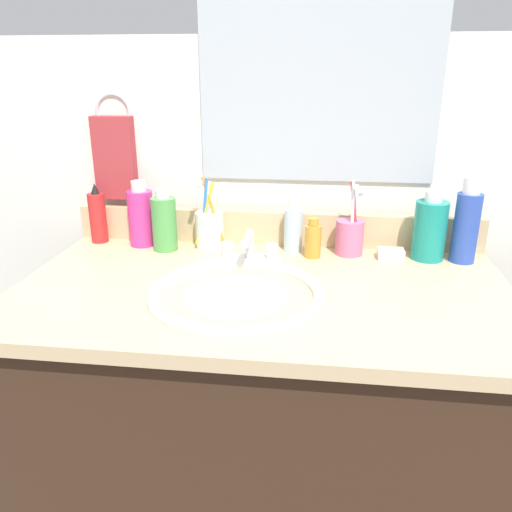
# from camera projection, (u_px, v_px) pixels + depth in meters

# --- Properties ---
(vanity_cabinet) EXTENTS (1.04, 0.56, 0.74)m
(vanity_cabinet) POSITION_uv_depth(u_px,v_px,m) (262.00, 436.00, 1.25)
(vanity_cabinet) COLOR #382316
(vanity_cabinet) RESTS_ON ground_plane
(countertop) EXTENTS (1.08, 0.60, 0.03)m
(countertop) POSITION_uv_depth(u_px,v_px,m) (263.00, 293.00, 1.12)
(countertop) COLOR #D1B284
(countertop) RESTS_ON vanity_cabinet
(backsplash) EXTENTS (1.08, 0.02, 0.09)m
(backsplash) POSITION_uv_depth(u_px,v_px,m) (275.00, 228.00, 1.37)
(backsplash) COLOR #D1B284
(backsplash) RESTS_ON countertop
(back_wall) EXTENTS (2.18, 0.04, 1.30)m
(back_wall) POSITION_uv_depth(u_px,v_px,m) (276.00, 277.00, 1.48)
(back_wall) COLOR white
(back_wall) RESTS_ON ground_plane
(mirror_panel) EXTENTS (0.60, 0.01, 0.56)m
(mirror_panel) POSITION_uv_depth(u_px,v_px,m) (319.00, 67.00, 1.25)
(mirror_panel) COLOR #B2BCC6
(towel_ring) EXTENTS (0.10, 0.01, 0.10)m
(towel_ring) POSITION_uv_depth(u_px,v_px,m) (113.00, 112.00, 1.35)
(towel_ring) COLOR silver
(hand_towel) EXTENTS (0.11, 0.04, 0.22)m
(hand_towel) POSITION_uv_depth(u_px,v_px,m) (115.00, 158.00, 1.38)
(hand_towel) COLOR #A53338
(sink_basin) EXTENTS (0.37, 0.37, 0.11)m
(sink_basin) POSITION_uv_depth(u_px,v_px,m) (237.00, 308.00, 1.08)
(sink_basin) COLOR white
(sink_basin) RESTS_ON countertop
(faucet) EXTENTS (0.16, 0.10, 0.08)m
(faucet) POSITION_uv_depth(u_px,v_px,m) (249.00, 252.00, 1.24)
(faucet) COLOR silver
(faucet) RESTS_ON countertop
(bottle_soap_pink) EXTENTS (0.07, 0.07, 0.17)m
(bottle_soap_pink) POSITION_uv_depth(u_px,v_px,m) (141.00, 217.00, 1.35)
(bottle_soap_pink) COLOR #D8338C
(bottle_soap_pink) RESTS_ON countertop
(bottle_mouthwash_teal) EXTENTS (0.08, 0.08, 0.17)m
(bottle_mouthwash_teal) POSITION_uv_depth(u_px,v_px,m) (430.00, 229.00, 1.25)
(bottle_mouthwash_teal) COLOR teal
(bottle_mouthwash_teal) RESTS_ON countertop
(bottle_shampoo_blue) EXTENTS (0.06, 0.06, 0.21)m
(bottle_shampoo_blue) POSITION_uv_depth(u_px,v_px,m) (466.00, 224.00, 1.23)
(bottle_shampoo_blue) COLOR #2D4CB2
(bottle_shampoo_blue) RESTS_ON countertop
(bottle_spray_red) EXTENTS (0.04, 0.04, 0.16)m
(bottle_spray_red) POSITION_uv_depth(u_px,v_px,m) (98.00, 216.00, 1.38)
(bottle_spray_red) COLOR red
(bottle_spray_red) RESTS_ON countertop
(bottle_oil_amber) EXTENTS (0.04, 0.04, 0.10)m
(bottle_oil_amber) POSITION_uv_depth(u_px,v_px,m) (313.00, 240.00, 1.27)
(bottle_oil_amber) COLOR gold
(bottle_oil_amber) RESTS_ON countertop
(bottle_gel_clear) EXTENTS (0.05, 0.05, 0.14)m
(bottle_gel_clear) POSITION_uv_depth(u_px,v_px,m) (293.00, 228.00, 1.31)
(bottle_gel_clear) COLOR silver
(bottle_gel_clear) RESTS_ON countertop
(bottle_toner_green) EXTENTS (0.06, 0.06, 0.16)m
(bottle_toner_green) POSITION_uv_depth(u_px,v_px,m) (164.00, 223.00, 1.32)
(bottle_toner_green) COLOR #4C9E4C
(bottle_toner_green) RESTS_ON countertop
(cup_white_ceramic) EXTENTS (0.09, 0.07, 0.19)m
(cup_white_ceramic) POSITION_uv_depth(u_px,v_px,m) (209.00, 228.00, 1.34)
(cup_white_ceramic) COLOR white
(cup_white_ceramic) RESTS_ON countertop
(cup_pink) EXTENTS (0.07, 0.07, 0.19)m
(cup_pink) POSITION_uv_depth(u_px,v_px,m) (350.00, 235.00, 1.29)
(cup_pink) COLOR #D16693
(cup_pink) RESTS_ON countertop
(soap_bar) EXTENTS (0.06, 0.04, 0.02)m
(soap_bar) POSITION_uv_depth(u_px,v_px,m) (391.00, 254.00, 1.27)
(soap_bar) COLOR white
(soap_bar) RESTS_ON countertop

